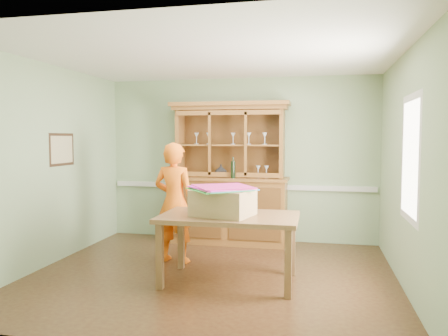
% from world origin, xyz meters
% --- Properties ---
extents(floor, '(4.50, 4.50, 0.00)m').
position_xyz_m(floor, '(0.00, 0.00, 0.00)').
color(floor, '#482F17').
rests_on(floor, ground).
extents(ceiling, '(4.50, 4.50, 0.00)m').
position_xyz_m(ceiling, '(0.00, 0.00, 2.70)').
color(ceiling, white).
rests_on(ceiling, wall_back).
extents(wall_back, '(4.50, 0.00, 4.50)m').
position_xyz_m(wall_back, '(0.00, 2.00, 1.35)').
color(wall_back, '#8BA67D').
rests_on(wall_back, floor).
extents(wall_left, '(0.00, 4.00, 4.00)m').
position_xyz_m(wall_left, '(-2.25, 0.00, 1.35)').
color(wall_left, '#8BA67D').
rests_on(wall_left, floor).
extents(wall_right, '(0.00, 4.00, 4.00)m').
position_xyz_m(wall_right, '(2.25, 0.00, 1.35)').
color(wall_right, '#8BA67D').
rests_on(wall_right, floor).
extents(wall_front, '(4.50, 0.00, 4.50)m').
position_xyz_m(wall_front, '(0.00, -2.00, 1.35)').
color(wall_front, '#8BA67D').
rests_on(wall_front, floor).
extents(chair_rail, '(4.41, 0.05, 0.08)m').
position_xyz_m(chair_rail, '(0.00, 1.98, 0.90)').
color(chair_rail, silver).
rests_on(chair_rail, wall_back).
extents(framed_map, '(0.03, 0.60, 0.46)m').
position_xyz_m(framed_map, '(-2.23, 0.30, 1.55)').
color(framed_map, '#352215').
rests_on(framed_map, wall_left).
extents(window_panel, '(0.03, 0.96, 1.36)m').
position_xyz_m(window_panel, '(2.23, -0.30, 1.50)').
color(window_panel, silver).
rests_on(window_panel, wall_right).
extents(china_hutch, '(1.95, 0.64, 2.29)m').
position_xyz_m(china_hutch, '(-0.13, 1.74, 0.80)').
color(china_hutch, '#925F27').
rests_on(china_hutch, floor).
extents(dining_table, '(1.62, 0.97, 0.81)m').
position_xyz_m(dining_table, '(0.27, -0.21, 0.71)').
color(dining_table, brown).
rests_on(dining_table, floor).
extents(cardboard_box, '(0.76, 0.66, 0.31)m').
position_xyz_m(cardboard_box, '(0.20, -0.26, 0.96)').
color(cardboard_box, '#9E7A51').
rests_on(cardboard_box, dining_table).
extents(kite_stack, '(0.85, 0.85, 0.04)m').
position_xyz_m(kite_stack, '(0.19, -0.30, 1.13)').
color(kite_stack, green).
rests_on(kite_stack, cardboard_box).
extents(person, '(0.65, 0.48, 1.65)m').
position_xyz_m(person, '(-0.64, 0.48, 0.83)').
color(person, orange).
rests_on(person, floor).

